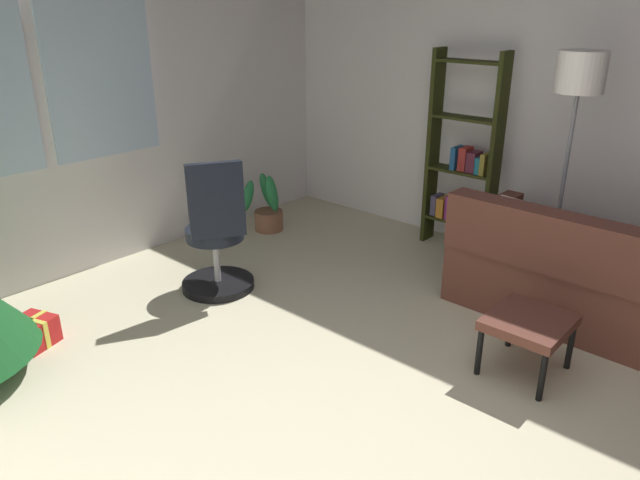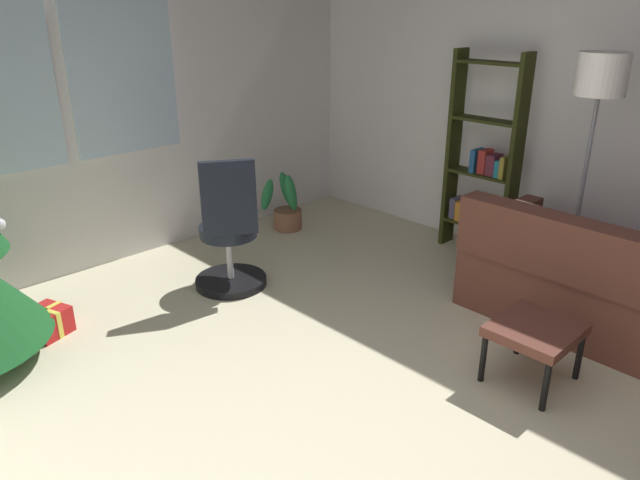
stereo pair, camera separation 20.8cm
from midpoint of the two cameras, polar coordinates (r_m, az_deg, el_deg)
The scene contains 8 objects.
ground_plane at distance 3.38m, azimuth 11.69°, elevation -17.85°, with size 4.98×6.35×0.10m, color beige.
wall_back_with_windows at distance 5.14m, azimuth -18.78°, elevation 13.02°, with size 4.98×0.12×2.77m.
footstool at distance 3.70m, azimuth 21.53°, elevation -8.36°, with size 0.48×0.44×0.37m.
gift_box_red at distance 4.37m, azimuth -23.56°, elevation -7.26°, with size 0.31×0.31×0.19m.
office_chair at distance 4.54m, azimuth -7.42°, elevation 0.02°, with size 0.58×0.60×1.05m.
bookshelf at distance 5.31m, azimuth 16.50°, elevation 6.65°, with size 0.18×0.64×1.73m.
floor_lamp at distance 4.52m, azimuth 26.44°, elevation 12.26°, with size 0.33×0.33×1.79m.
potted_plant at distance 5.80m, azimuth -2.31°, elevation 3.10°, with size 0.41×0.42×0.62m.
Camera 2 is at (-2.17, -1.43, 2.09)m, focal length 33.26 mm.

